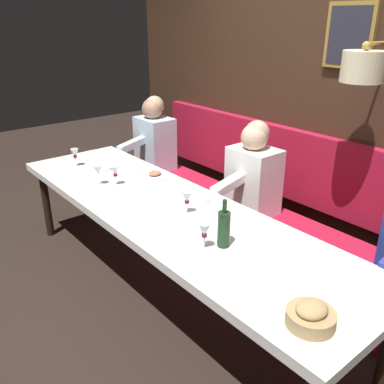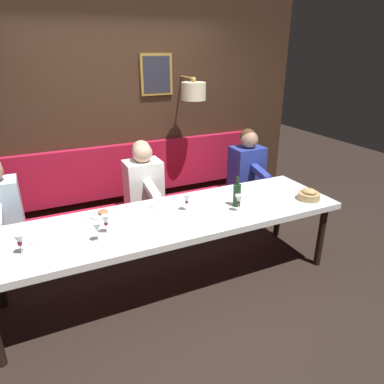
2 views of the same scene
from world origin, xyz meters
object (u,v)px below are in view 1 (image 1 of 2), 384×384
Objects in this scene: bread_bowl at (311,316)px; diner_middle at (154,136)px; wine_glass_2 at (115,172)px; wine_glass_4 at (98,171)px; wine_bottle at (224,228)px; diner_near at (253,171)px; wine_glass_0 at (204,231)px; wine_glass_1 at (75,154)px; wine_glass_3 at (187,198)px; dining_table at (168,215)px.

diner_middle is at bearing 68.51° from bread_bowl.
wine_glass_4 is (-0.10, 0.09, 0.00)m from wine_glass_2.
diner_middle reaches higher than wine_bottle.
diner_near is 4.82× the size of wine_glass_0.
diner_near is 4.82× the size of wine_glass_1.
wine_glass_3 is (0.12, -0.78, -0.00)m from wine_glass_2.
diner_near is 1.45m from diner_middle.
wine_glass_1 is 1.00× the size of wine_glass_4.
diner_near is 0.85m from wine_glass_3.
dining_table is 19.73× the size of wine_glass_1.
diner_near is 3.60× the size of bread_bowl.
wine_bottle reaches higher than wine_glass_2.
wine_glass_2 is at bearing 96.13° from dining_table.
wine_glass_3 is 0.55× the size of wine_bottle.
wine_glass_2 is 1.26m from wine_bottle.
wine_glass_0 reaches higher than bread_bowl.
dining_table is 10.79× the size of wine_bottle.
diner_near is 4.82× the size of wine_glass_3.
diner_middle is at bearing 41.19° from wine_glass_2.
wine_glass_0 is 0.75× the size of bread_bowl.
wine_glass_2 reaches higher than dining_table.
wine_glass_0 is (-1.05, -0.59, 0.04)m from diner_near.
wine_glass_3 and wine_glass_4 have the same top height.
wine_glass_1 and wine_glass_2 have the same top height.
wine_glass_2 is at bearing 146.64° from diner_near.
wine_glass_0 is at bearing 156.24° from wine_bottle.
wine_bottle reaches higher than dining_table.
wine_glass_2 is at bearing 98.54° from wine_glass_3.
wine_glass_2 is (-0.07, 0.62, 0.17)m from dining_table.
wine_bottle reaches higher than wine_glass_0.
dining_table is 19.73× the size of wine_glass_2.
wine_glass_3 is 0.49m from wine_bottle.
wine_glass_4 is (-0.05, -0.55, 0.00)m from wine_glass_1.
wine_glass_4 is 0.75× the size of bread_bowl.
wine_glass_4 is 1.35m from wine_bottle.
diner_near is 1.14m from wine_glass_2.
wine_bottle is (0.06, -1.90, 0.00)m from wine_glass_1.
wine_glass_3 is 1.00× the size of wine_glass_4.
dining_table is 1.41m from bread_bowl.
wine_glass_2 reaches higher than bread_bowl.
wine_glass_1 is at bearing 95.22° from dining_table.
wine_glass_2 is 0.55× the size of wine_bottle.
diner_near is 1.61m from wine_glass_1.
diner_middle is 1.26m from wine_glass_2.
diner_near reaches higher than dining_table.
diner_near reaches higher than wine_glass_0.
wine_glass_1 is (-1.00, -0.19, 0.04)m from diner_middle.
wine_bottle is at bearing -114.22° from diner_middle.
wine_glass_4 is at bearing 94.71° from wine_bottle.
wine_glass_3 reaches higher than dining_table.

